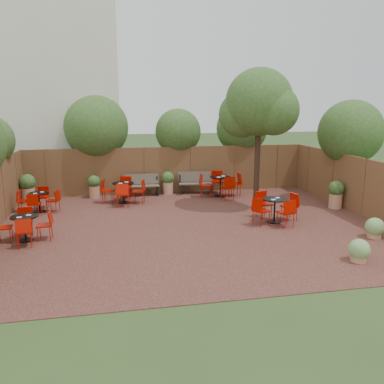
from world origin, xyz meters
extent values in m
plane|color=#354F23|center=(0.00, 0.00, 0.00)|extent=(80.00, 80.00, 0.00)
cube|color=#351A15|center=(0.00, 0.00, 0.01)|extent=(12.00, 10.00, 0.02)
cube|color=brown|center=(0.00, 5.00, 1.00)|extent=(12.00, 0.08, 2.00)
cube|color=brown|center=(6.00, 0.00, 1.00)|extent=(0.08, 10.00, 2.00)
cube|color=silver|center=(-4.50, 8.00, 4.00)|extent=(5.00, 4.00, 8.00)
sphere|color=#2F531B|center=(-3.00, 5.70, 2.81)|extent=(2.70, 2.70, 2.70)
sphere|color=#2F531B|center=(0.50, 5.60, 2.60)|extent=(2.00, 2.00, 2.00)
sphere|color=#2F531B|center=(3.50, 5.80, 2.70)|extent=(2.34, 2.34, 2.34)
sphere|color=#2F531B|center=(6.60, 2.00, 2.74)|extent=(2.45, 2.45, 2.45)
cylinder|color=black|center=(2.77, 1.73, 2.04)|extent=(0.22, 0.22, 4.05)
sphere|color=#2F531B|center=(2.77, 1.73, 3.86)|extent=(2.37, 2.37, 2.37)
sphere|color=#2F531B|center=(2.27, 2.13, 3.42)|extent=(1.66, 1.66, 1.66)
sphere|color=#2F531B|center=(3.17, 1.33, 3.58)|extent=(1.73, 1.73, 1.73)
cube|color=brown|center=(-1.22, 4.55, 0.44)|extent=(1.46, 0.46, 0.05)
cube|color=brown|center=(-1.22, 4.74, 0.70)|extent=(1.46, 0.13, 0.44)
cube|color=black|center=(-1.89, 4.55, 0.21)|extent=(0.06, 0.44, 0.39)
cube|color=black|center=(-0.56, 4.55, 0.21)|extent=(0.06, 0.44, 0.39)
cube|color=brown|center=(1.11, 4.55, 0.45)|extent=(1.55, 0.65, 0.05)
cube|color=brown|center=(1.11, 4.75, 0.72)|extent=(1.50, 0.32, 0.45)
cube|color=black|center=(0.43, 4.55, 0.22)|extent=(0.12, 0.45, 0.40)
cube|color=black|center=(1.79, 4.55, 0.22)|extent=(0.12, 0.45, 0.40)
cylinder|color=black|center=(1.97, 3.80, 0.04)|extent=(0.49, 0.49, 0.03)
cylinder|color=black|center=(1.97, 3.80, 0.43)|extent=(0.06, 0.06, 0.78)
cylinder|color=black|center=(1.97, 3.80, 0.84)|extent=(0.85, 0.85, 0.03)
cube|color=white|center=(2.11, 3.89, 0.86)|extent=(0.16, 0.12, 0.02)
cube|color=white|center=(1.86, 3.67, 0.86)|extent=(0.16, 0.12, 0.02)
cylinder|color=black|center=(2.73, -0.15, 0.04)|extent=(0.46, 0.46, 0.03)
cylinder|color=black|center=(2.73, -0.15, 0.41)|extent=(0.05, 0.05, 0.74)
cylinder|color=black|center=(2.73, -0.15, 0.79)|extent=(0.80, 0.80, 0.03)
cube|color=white|center=(2.85, -0.06, 0.82)|extent=(0.17, 0.14, 0.02)
cube|color=white|center=(2.62, -0.27, 0.82)|extent=(0.17, 0.14, 0.02)
cylinder|color=black|center=(-4.86, -0.50, 0.03)|extent=(0.42, 0.42, 0.03)
cylinder|color=black|center=(-4.86, -0.50, 0.38)|extent=(0.05, 0.05, 0.67)
cylinder|color=black|center=(-4.86, -0.50, 0.72)|extent=(0.73, 0.73, 0.03)
cube|color=white|center=(-4.74, -0.42, 0.74)|extent=(0.14, 0.11, 0.01)
cube|color=white|center=(-4.95, -0.62, 0.74)|extent=(0.14, 0.11, 0.01)
cylinder|color=black|center=(-5.00, 2.69, 0.03)|extent=(0.41, 0.41, 0.03)
cylinder|color=black|center=(-5.00, 2.69, 0.36)|extent=(0.05, 0.05, 0.65)
cylinder|color=black|center=(-5.00, 2.69, 0.70)|extent=(0.71, 0.71, 0.03)
cube|color=white|center=(-4.89, 2.76, 0.72)|extent=(0.15, 0.12, 0.01)
cube|color=white|center=(-5.09, 2.58, 0.72)|extent=(0.15, 0.12, 0.01)
cylinder|color=black|center=(-2.01, 3.42, 0.04)|extent=(0.47, 0.47, 0.03)
cylinder|color=black|center=(-2.01, 3.42, 0.42)|extent=(0.05, 0.05, 0.75)
cylinder|color=black|center=(-2.01, 3.42, 0.81)|extent=(0.82, 0.82, 0.03)
cube|color=white|center=(-1.88, 3.51, 0.83)|extent=(0.17, 0.13, 0.02)
cube|color=white|center=(-2.12, 3.29, 0.83)|extent=(0.17, 0.13, 0.02)
cylinder|color=tan|center=(-3.16, 4.56, 0.26)|extent=(0.42, 0.42, 0.49)
sphere|color=#2F531B|center=(-3.16, 4.56, 0.70)|extent=(0.51, 0.51, 0.51)
cylinder|color=tan|center=(-0.10, 4.70, 0.27)|extent=(0.44, 0.44, 0.50)
sphere|color=#2F531B|center=(-0.10, 4.70, 0.72)|extent=(0.53, 0.53, 0.53)
cylinder|color=tan|center=(-5.65, 4.20, 0.31)|extent=(0.51, 0.51, 0.59)
sphere|color=#2F531B|center=(-5.65, 4.20, 0.84)|extent=(0.61, 0.61, 0.61)
cylinder|color=tan|center=(5.65, 1.12, 0.29)|extent=(0.47, 0.47, 0.54)
sphere|color=#2F531B|center=(5.65, 1.12, 0.77)|extent=(0.56, 0.56, 0.56)
cylinder|color=tan|center=(3.47, -3.67, 0.11)|extent=(0.38, 0.38, 0.17)
sphere|color=#6B994F|center=(3.47, -3.67, 0.32)|extent=(0.52, 0.52, 0.52)
cylinder|color=tan|center=(4.97, -2.15, 0.11)|extent=(0.40, 0.40, 0.18)
sphere|color=#6B994F|center=(4.97, -2.15, 0.34)|extent=(0.54, 0.54, 0.54)
camera|label=1|loc=(-2.32, -11.92, 3.81)|focal=37.41mm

